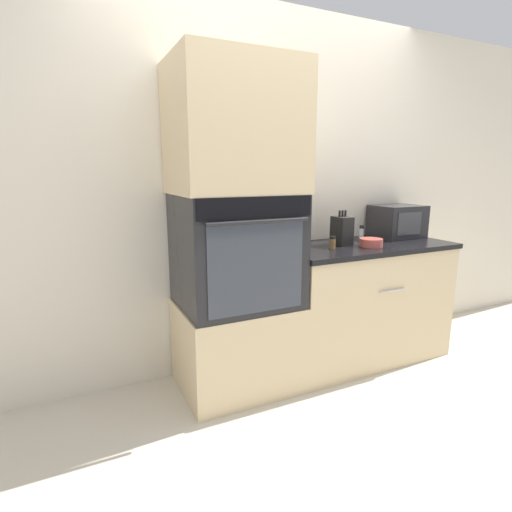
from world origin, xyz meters
The scene contains 12 objects.
ground_plane centered at (0.00, 0.00, 0.00)m, with size 12.00×12.00×0.00m, color beige.
wall_back centered at (0.00, 0.63, 1.25)m, with size 8.00×0.05×2.50m.
oven_cabinet_base centered at (-0.37, 0.30, 0.28)m, with size 0.74×0.60×0.57m.
wall_oven centered at (-0.37, 0.30, 0.92)m, with size 0.71×0.64×0.70m.
oven_cabinet_upper centered at (-0.37, 0.30, 1.65)m, with size 0.74×0.60×0.75m.
counter_unit centered at (0.65, 0.30, 0.44)m, with size 1.31×0.63×0.88m.
microwave centered at (1.08, 0.43, 1.01)m, with size 0.38×0.31×0.26m.
knife_block centered at (0.47, 0.34, 0.98)m, with size 0.10×0.15×0.25m.
bowl centered at (0.62, 0.19, 0.91)m, with size 0.16×0.16×0.06m.
condiment_jar_near centered at (0.33, 0.25, 0.92)m, with size 0.04×0.04×0.09m.
condiment_jar_mid centered at (0.74, 0.45, 0.94)m, with size 0.04×0.04×0.11m.
condiment_jar_far centered at (0.61, 0.44, 0.94)m, with size 0.05×0.05×0.11m.
Camera 1 is at (-1.31, -1.96, 1.41)m, focal length 28.00 mm.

